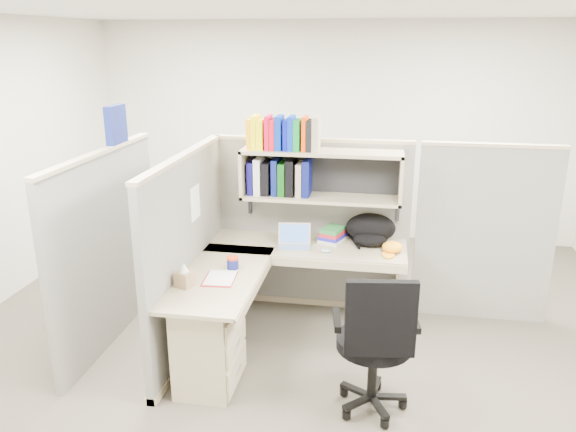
% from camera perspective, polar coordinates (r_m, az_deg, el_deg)
% --- Properties ---
extents(ground, '(6.00, 6.00, 0.00)m').
position_cam_1_polar(ground, '(4.79, 0.87, -13.58)').
color(ground, '#39342C').
rests_on(ground, ground).
extents(room_shell, '(6.00, 6.00, 6.00)m').
position_cam_1_polar(room_shell, '(4.19, 0.97, 5.74)').
color(room_shell, beige).
rests_on(room_shell, ground).
extents(cubicle, '(3.79, 1.84, 1.95)m').
position_cam_1_polar(cubicle, '(4.87, -2.51, -1.23)').
color(cubicle, slate).
rests_on(cubicle, ground).
extents(desk, '(1.74, 1.75, 0.73)m').
position_cam_1_polar(desk, '(4.41, -5.03, -10.07)').
color(desk, tan).
rests_on(desk, ground).
extents(laptop, '(0.32, 0.32, 0.20)m').
position_cam_1_polar(laptop, '(4.88, 0.63, -2.14)').
color(laptop, silver).
rests_on(laptop, desk).
extents(backpack, '(0.45, 0.35, 0.26)m').
position_cam_1_polar(backpack, '(5.02, 8.38, -1.39)').
color(backpack, black).
rests_on(backpack, desk).
extents(orange_cap, '(0.23, 0.25, 0.09)m').
position_cam_1_polar(orange_cap, '(4.88, 10.56, -3.12)').
color(orange_cap, '#FFA116').
rests_on(orange_cap, desk).
extents(snack_canister, '(0.10, 0.10, 0.10)m').
position_cam_1_polar(snack_canister, '(4.49, -5.64, -4.72)').
color(snack_canister, navy).
rests_on(snack_canister, desk).
extents(tissue_box, '(0.15, 0.15, 0.18)m').
position_cam_1_polar(tissue_box, '(4.22, -10.48, -5.89)').
color(tissue_box, '#957654').
rests_on(tissue_box, desk).
extents(mouse, '(0.08, 0.06, 0.03)m').
position_cam_1_polar(mouse, '(4.82, 3.83, -3.54)').
color(mouse, '#9ABBDA').
rests_on(mouse, desk).
extents(paper_cup, '(0.08, 0.08, 0.11)m').
position_cam_1_polar(paper_cup, '(5.16, 1.53, -1.58)').
color(paper_cup, white).
rests_on(paper_cup, desk).
extents(book_stack, '(0.26, 0.30, 0.12)m').
position_cam_1_polar(book_stack, '(5.08, 4.58, -1.86)').
color(book_stack, gray).
rests_on(book_stack, desk).
extents(loose_paper, '(0.24, 0.30, 0.00)m').
position_cam_1_polar(loose_paper, '(4.35, -6.88, -6.24)').
color(loose_paper, white).
rests_on(loose_paper, desk).
extents(task_chair, '(0.59, 0.55, 1.08)m').
position_cam_1_polar(task_chair, '(3.96, 8.72, -14.68)').
color(task_chair, black).
rests_on(task_chair, ground).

